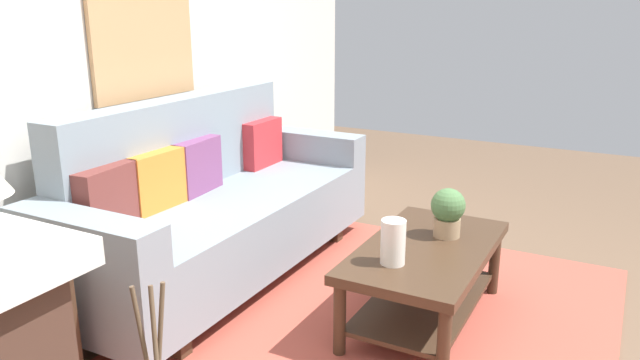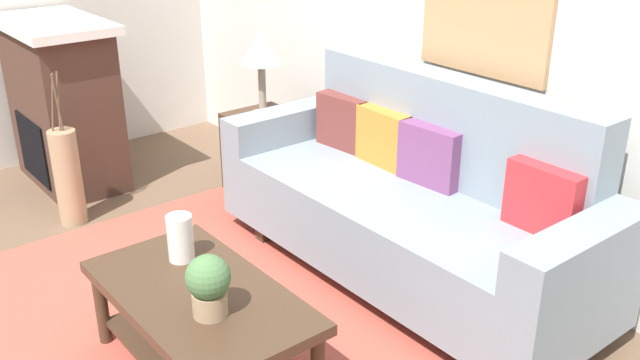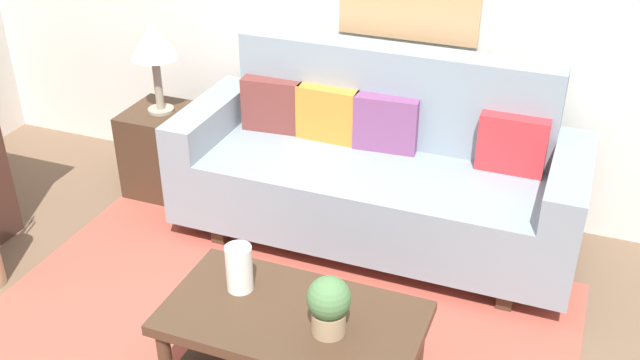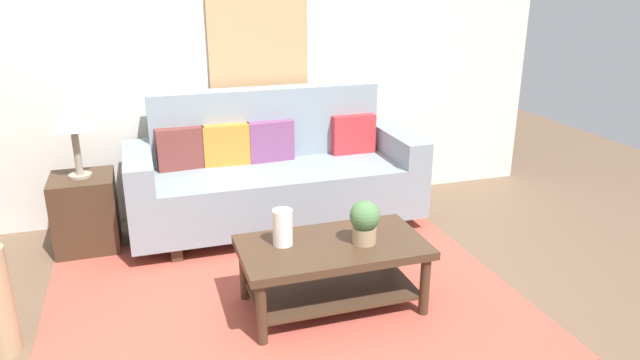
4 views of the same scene
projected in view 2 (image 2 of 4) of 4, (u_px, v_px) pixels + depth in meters
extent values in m
cube|color=silver|center=(460.00, 12.00, 3.80)|extent=(5.55, 0.10, 2.70)
cube|color=#B24C3D|center=(207.00, 332.00, 3.37)|extent=(2.87, 2.19, 0.01)
cube|color=gray|center=(402.00, 226.00, 3.71)|extent=(1.84, 0.84, 0.40)
cube|color=gray|center=(449.00, 129.00, 3.71)|extent=(1.84, 0.20, 0.56)
cube|color=gray|center=(288.00, 154.00, 4.40)|extent=(0.20, 0.84, 0.60)
cube|color=gray|center=(575.00, 292.00, 2.94)|extent=(0.20, 0.84, 0.60)
cube|color=#422D1E|center=(308.00, 216.00, 4.40)|extent=(0.08, 0.74, 0.12)
cube|color=#422D1E|center=(525.00, 340.00, 3.23)|extent=(0.08, 0.74, 0.12)
cube|color=brown|center=(344.00, 122.00, 4.18)|extent=(0.37, 0.15, 0.32)
cube|color=orange|center=(384.00, 137.00, 3.93)|extent=(0.36, 0.13, 0.32)
cube|color=#7A4270|center=(430.00, 155.00, 3.68)|extent=(0.37, 0.15, 0.32)
cube|color=red|center=(544.00, 199.00, 3.18)|extent=(0.36, 0.12, 0.32)
cube|color=#422D1E|center=(199.00, 296.00, 2.94)|extent=(1.10, 0.60, 0.05)
cube|color=#422D1E|center=(204.00, 351.00, 3.06)|extent=(0.98, 0.50, 0.02)
cylinder|color=#422D1E|center=(102.00, 309.00, 3.24)|extent=(0.06, 0.06, 0.38)
cylinder|color=#422D1E|center=(197.00, 273.00, 3.52)|extent=(0.06, 0.06, 0.38)
cylinder|color=white|center=(180.00, 238.00, 3.13)|extent=(0.12, 0.12, 0.22)
cylinder|color=tan|center=(210.00, 304.00, 2.76)|extent=(0.14, 0.14, 0.10)
sphere|color=#4A7342|center=(208.00, 277.00, 2.71)|extent=(0.18, 0.18, 0.18)
cube|color=#422D1E|center=(264.00, 154.00, 4.80)|extent=(0.44, 0.44, 0.56)
cylinder|color=gray|center=(263.00, 113.00, 4.68)|extent=(0.16, 0.16, 0.02)
cylinder|color=gray|center=(262.00, 90.00, 4.62)|extent=(0.05, 0.05, 0.35)
cone|color=beige|center=(261.00, 47.00, 4.50)|extent=(0.28, 0.28, 0.22)
cube|color=#472D23|center=(64.00, 108.00, 4.86)|extent=(0.90, 0.50, 1.10)
cube|color=black|center=(33.00, 149.00, 4.82)|extent=(0.52, 0.02, 0.44)
cube|color=silver|center=(52.00, 24.00, 4.63)|extent=(1.02, 0.58, 0.06)
cylinder|color=tan|center=(68.00, 178.00, 4.35)|extent=(0.17, 0.17, 0.62)
cylinder|color=brown|center=(57.00, 103.00, 4.14)|extent=(0.04, 0.04, 0.36)
cylinder|color=brown|center=(58.00, 101.00, 4.17)|extent=(0.02, 0.05, 0.36)
cylinder|color=brown|center=(53.00, 102.00, 4.15)|extent=(0.05, 0.05, 0.36)
cube|color=tan|center=(486.00, 0.00, 3.57)|extent=(0.81, 0.03, 0.77)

